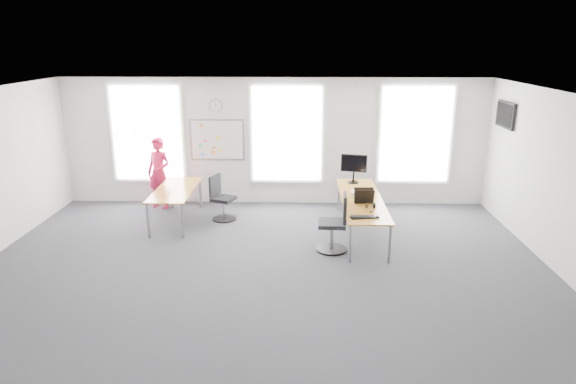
{
  "coord_description": "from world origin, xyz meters",
  "views": [
    {
      "loc": [
        0.64,
        -7.94,
        3.82
      ],
      "look_at": [
        0.4,
        1.2,
        1.1
      ],
      "focal_mm": 32.0,
      "sensor_mm": 36.0,
      "label": 1
    }
  ],
  "objects_px": {
    "desk_left": "(175,192)",
    "keyboard": "(363,217)",
    "desk_right": "(361,201)",
    "monitor": "(354,166)",
    "chair_right": "(336,226)",
    "headphones": "(370,205)",
    "person": "(159,173)",
    "chair_left": "(221,200)"
  },
  "relations": [
    {
      "from": "desk_left",
      "to": "keyboard",
      "type": "height_order",
      "value": "keyboard"
    },
    {
      "from": "desk_right",
      "to": "monitor",
      "type": "bearing_deg",
      "value": 92.62
    },
    {
      "from": "chair_right",
      "to": "desk_left",
      "type": "bearing_deg",
      "value": -110.8
    },
    {
      "from": "headphones",
      "to": "monitor",
      "type": "relative_size",
      "value": 0.28
    },
    {
      "from": "desk_right",
      "to": "desk_left",
      "type": "distance_m",
      "value": 3.98
    },
    {
      "from": "person",
      "to": "keyboard",
      "type": "distance_m",
      "value": 5.22
    },
    {
      "from": "desk_left",
      "to": "chair_right",
      "type": "relative_size",
      "value": 1.83
    },
    {
      "from": "headphones",
      "to": "monitor",
      "type": "bearing_deg",
      "value": 109.21
    },
    {
      "from": "desk_left",
      "to": "monitor",
      "type": "distance_m",
      "value": 3.95
    },
    {
      "from": "desk_right",
      "to": "chair_left",
      "type": "height_order",
      "value": "chair_left"
    },
    {
      "from": "desk_left",
      "to": "chair_left",
      "type": "distance_m",
      "value": 1.0
    },
    {
      "from": "chair_right",
      "to": "headphones",
      "type": "relative_size",
      "value": 6.08
    },
    {
      "from": "person",
      "to": "keyboard",
      "type": "bearing_deg",
      "value": -9.05
    },
    {
      "from": "chair_right",
      "to": "person",
      "type": "distance_m",
      "value": 4.7
    },
    {
      "from": "chair_right",
      "to": "monitor",
      "type": "xyz_separation_m",
      "value": [
        0.52,
        2.08,
        0.65
      ]
    },
    {
      "from": "desk_right",
      "to": "desk_left",
      "type": "bearing_deg",
      "value": 171.08
    },
    {
      "from": "chair_right",
      "to": "headphones",
      "type": "distance_m",
      "value": 0.8
    },
    {
      "from": "chair_left",
      "to": "person",
      "type": "height_order",
      "value": "person"
    },
    {
      "from": "desk_right",
      "to": "keyboard",
      "type": "relative_size",
      "value": 6.89
    },
    {
      "from": "desk_left",
      "to": "headphones",
      "type": "height_order",
      "value": "headphones"
    },
    {
      "from": "person",
      "to": "headphones",
      "type": "bearing_deg",
      "value": -2.36
    },
    {
      "from": "chair_right",
      "to": "chair_left",
      "type": "xyz_separation_m",
      "value": [
        -2.4,
        1.69,
        -0.05
      ]
    },
    {
      "from": "desk_right",
      "to": "headphones",
      "type": "distance_m",
      "value": 0.61
    },
    {
      "from": "desk_right",
      "to": "headphones",
      "type": "relative_size",
      "value": 16.84
    },
    {
      "from": "chair_left",
      "to": "headphones",
      "type": "xyz_separation_m",
      "value": [
        3.07,
        -1.38,
        0.36
      ]
    },
    {
      "from": "desk_left",
      "to": "headphones",
      "type": "bearing_deg",
      "value": -16.73
    },
    {
      "from": "desk_right",
      "to": "person",
      "type": "height_order",
      "value": "person"
    },
    {
      "from": "person",
      "to": "keyboard",
      "type": "relative_size",
      "value": 3.77
    },
    {
      "from": "headphones",
      "to": "monitor",
      "type": "height_order",
      "value": "monitor"
    },
    {
      "from": "monitor",
      "to": "chair_left",
      "type": "bearing_deg",
      "value": -159.4
    },
    {
      "from": "chair_right",
      "to": "person",
      "type": "bearing_deg",
      "value": -118.52
    },
    {
      "from": "chair_right",
      "to": "chair_left",
      "type": "bearing_deg",
      "value": -121.55
    },
    {
      "from": "person",
      "to": "monitor",
      "type": "relative_size",
      "value": 2.59
    },
    {
      "from": "desk_right",
      "to": "person",
      "type": "relative_size",
      "value": 1.83
    },
    {
      "from": "keyboard",
      "to": "monitor",
      "type": "height_order",
      "value": "monitor"
    },
    {
      "from": "desk_left",
      "to": "chair_left",
      "type": "xyz_separation_m",
      "value": [
        0.96,
        0.17,
        -0.24
      ]
    },
    {
      "from": "desk_right",
      "to": "chair_right",
      "type": "bearing_deg",
      "value": -122.25
    },
    {
      "from": "chair_left",
      "to": "person",
      "type": "distance_m",
      "value": 1.8
    },
    {
      "from": "chair_left",
      "to": "desk_left",
      "type": "bearing_deg",
      "value": 121.81
    },
    {
      "from": "keyboard",
      "to": "desk_right",
      "type": "bearing_deg",
      "value": 74.17
    },
    {
      "from": "monitor",
      "to": "headphones",
      "type": "bearing_deg",
      "value": -72.26
    },
    {
      "from": "desk_right",
      "to": "chair_right",
      "type": "relative_size",
      "value": 2.77
    }
  ]
}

